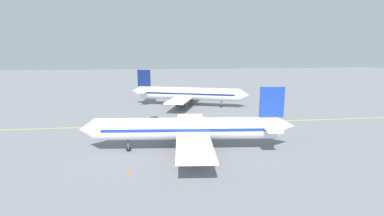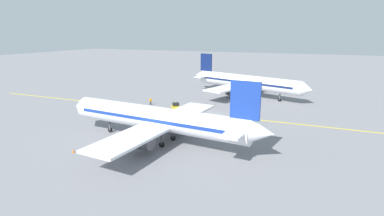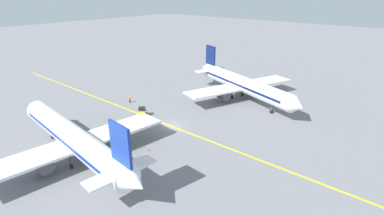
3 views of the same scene
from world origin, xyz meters
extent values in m
plane|color=slate|center=(0.00, 0.00, 0.00)|extent=(400.00, 400.00, 0.00)
cube|color=yellow|center=(0.00, 0.00, 0.00)|extent=(0.82, 120.00, 0.01)
cylinder|color=white|center=(-21.57, 2.55, 3.80)|extent=(13.46, 29.47, 3.60)
cone|color=white|center=(-16.14, 17.81, 3.80)|extent=(4.03, 3.41, 3.42)
cone|color=white|center=(-27.11, -12.99, 4.10)|extent=(3.89, 3.85, 3.06)
cube|color=#0F1E51|center=(-21.57, 2.55, 3.95)|extent=(12.49, 26.66, 0.50)
cube|color=white|center=(-21.91, 1.61, 3.08)|extent=(28.12, 14.29, 0.36)
cylinder|color=#4C4C51|center=(-26.62, 3.28, 1.83)|extent=(3.15, 3.75, 2.20)
cylinder|color=#4C4C51|center=(-17.20, -0.07, 1.83)|extent=(3.15, 3.75, 2.20)
cube|color=#0F1E51|center=(-26.27, -10.64, 8.10)|extent=(1.68, 3.89, 5.00)
cube|color=white|center=(-26.10, -10.17, 4.20)|extent=(9.28, 5.28, 0.24)
cylinder|color=#4C4C51|center=(-18.35, 11.59, 1.40)|extent=(0.36, 0.36, 2.00)
cylinder|color=black|center=(-18.35, 11.59, 0.40)|extent=(0.53, 0.85, 0.80)
cylinder|color=#4C4C51|center=(-23.75, 1.20, 1.40)|extent=(0.36, 0.36, 2.00)
cylinder|color=black|center=(-23.75, 1.20, 0.40)|extent=(0.53, 0.85, 0.80)
cylinder|color=#4C4C51|center=(-20.74, 0.13, 1.40)|extent=(0.36, 0.36, 2.00)
cylinder|color=black|center=(-20.74, 0.13, 0.40)|extent=(0.53, 0.85, 0.80)
cylinder|color=white|center=(18.07, -2.82, 3.80)|extent=(6.46, 30.21, 3.60)
cone|color=white|center=(16.51, -18.95, 3.80)|extent=(3.63, 2.72, 3.42)
cone|color=white|center=(19.65, 13.60, 4.10)|extent=(3.33, 3.28, 3.06)
cube|color=#193899|center=(18.07, -2.82, 3.95)|extent=(6.21, 27.22, 0.50)
cube|color=white|center=(18.16, -1.82, 3.08)|extent=(28.37, 7.86, 0.36)
cylinder|color=#4C4C51|center=(23.14, -2.30, 1.83)|extent=(2.50, 3.40, 2.20)
cylinder|color=#4C4C51|center=(13.19, -1.34, 1.83)|extent=(2.50, 3.40, 2.20)
cube|color=#193899|center=(19.41, 11.12, 8.10)|extent=(0.74, 4.02, 5.00)
cube|color=white|center=(19.36, 10.62, 4.20)|extent=(9.19, 3.25, 0.24)
cylinder|color=#4C4C51|center=(17.15, -12.38, 1.40)|extent=(0.36, 0.36, 2.00)
cylinder|color=black|center=(17.15, -12.38, 0.40)|extent=(0.36, 0.82, 0.80)
cylinder|color=#4C4C51|center=(19.85, -0.98, 1.40)|extent=(0.36, 0.36, 2.00)
cylinder|color=black|center=(19.85, -0.98, 0.40)|extent=(0.36, 0.82, 0.80)
cylinder|color=#4C4C51|center=(16.67, -0.68, 1.40)|extent=(0.36, 0.36, 2.00)
cylinder|color=black|center=(16.67, -0.68, 0.40)|extent=(0.36, 0.82, 0.80)
cube|color=gold|center=(0.71, -7.63, 0.80)|extent=(3.25, 3.09, 0.90)
cube|color=black|center=(0.30, -7.99, 1.60)|extent=(1.67, 1.68, 0.70)
sphere|color=orange|center=(0.30, -7.99, 2.03)|extent=(0.16, 0.16, 0.16)
cylinder|color=black|center=(0.46, -8.83, 0.35)|extent=(0.69, 0.65, 0.70)
cylinder|color=black|center=(-0.52, -7.69, 0.35)|extent=(0.69, 0.65, 0.70)
cylinder|color=black|center=(1.94, -7.56, 0.35)|extent=(0.69, 0.65, 0.70)
cylinder|color=black|center=(0.96, -6.42, 0.35)|extent=(0.69, 0.65, 0.70)
cube|color=gray|center=(3.14, -5.54, 0.54)|extent=(2.88, 2.76, 0.20)
cube|color=#4C382D|center=(3.14, -5.54, 0.94)|extent=(2.11, 2.04, 0.60)
cylinder|color=black|center=(2.76, -6.69, 0.22)|extent=(0.42, 0.39, 0.44)
cylinder|color=black|center=(1.94, -5.74, 0.22)|extent=(0.42, 0.39, 0.44)
cylinder|color=black|center=(4.34, -5.34, 0.22)|extent=(0.42, 0.39, 0.44)
cylinder|color=black|center=(3.51, -4.38, 0.22)|extent=(0.42, 0.39, 0.44)
cylinder|color=#23232D|center=(-2.90, -16.16, 0.42)|extent=(0.16, 0.16, 0.85)
cylinder|color=#23232D|center=(-3.02, -16.00, 0.42)|extent=(0.16, 0.16, 0.85)
cube|color=orange|center=(-2.96, -16.08, 1.15)|extent=(0.39, 0.42, 0.60)
cylinder|color=orange|center=(-2.81, -16.27, 1.15)|extent=(0.10, 0.10, 0.55)
cylinder|color=orange|center=(-3.11, -15.89, 1.15)|extent=(0.10, 0.10, 0.55)
sphere|color=beige|center=(-2.96, -16.08, 1.57)|extent=(0.22, 0.22, 0.22)
cone|color=orange|center=(26.54, -11.64, 0.28)|extent=(0.32, 0.32, 0.55)
cone|color=orange|center=(9.20, 3.74, 0.28)|extent=(0.32, 0.32, 0.55)
camera|label=1|loc=(65.35, -8.20, 16.49)|focal=28.00mm
camera|label=2|loc=(56.76, 19.08, 16.58)|focal=28.00mm
camera|label=3|loc=(36.90, 36.65, 24.41)|focal=28.00mm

